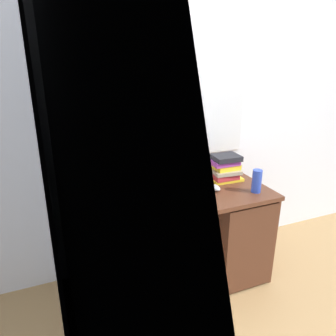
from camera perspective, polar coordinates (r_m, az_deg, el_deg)
name	(u,v)px	position (r m, az deg, el deg)	size (l,w,h in m)	color
ground_plane	(176,280)	(2.56, 1.52, -19.51)	(6.00, 6.00, 0.00)	#9E7A4C
wall_back	(158,102)	(2.34, -1.77, 11.84)	(6.00, 0.06, 2.60)	silver
wall_left	(44,119)	(1.84, -21.37, 8.26)	(0.05, 6.00, 2.60)	silver
desk	(218,228)	(2.45, 8.95, -10.60)	(1.30, 0.64, 0.72)	#4C2819
book_stack_tall	(160,176)	(2.16, -1.39, -1.43)	(0.26, 0.20, 0.22)	#338C4C
book_stack_keyboard_riser	(171,188)	(2.07, 0.63, -3.59)	(0.25, 0.20, 0.17)	white
book_stack_side	(225,168)	(2.41, 10.19, 0.00)	(0.25, 0.20, 0.20)	yellow
laptop	(157,152)	(2.16, -2.01, 2.96)	(0.33, 0.28, 0.23)	gray
keyboard	(172,173)	(2.04, 0.66, -0.93)	(0.42, 0.14, 0.02)	black
computer_mouse	(215,188)	(2.25, 8.46, -3.51)	(0.06, 0.10, 0.04)	#A5A8AD
mug	(111,192)	(2.12, -10.17, -4.27)	(0.11, 0.07, 0.10)	#B23F33
water_bottle	(257,181)	(2.26, 15.68, -2.28)	(0.07, 0.07, 0.16)	#263FA5
cell_phone	(199,202)	(2.06, 5.64, -6.07)	(0.07, 0.14, 0.01)	black
wastebasket	(149,316)	(2.12, -3.37, -25.11)	(0.22, 0.22, 0.26)	silver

